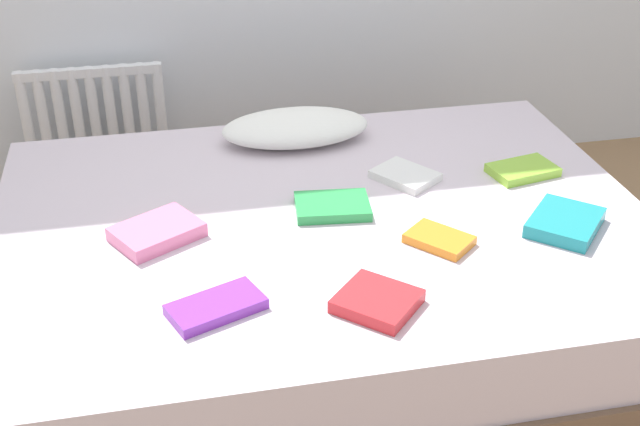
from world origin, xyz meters
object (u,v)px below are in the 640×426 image
at_px(textbook_red, 377,301).
at_px(textbook_white, 405,176).
at_px(textbook_purple, 216,307).
at_px(textbook_green, 332,206).
at_px(bed, 323,285).
at_px(pillow, 295,128).
at_px(textbook_lime, 523,170).
at_px(textbook_pink, 157,232).
at_px(textbook_orange, 439,239).
at_px(radiator, 96,126).
at_px(textbook_teal, 565,223).

height_order(textbook_red, textbook_white, textbook_red).
xyz_separation_m(textbook_purple, textbook_white, (0.67, 0.60, -0.00)).
bearing_deg(textbook_green, textbook_purple, -125.67).
xyz_separation_m(bed, textbook_green, (0.03, 0.02, 0.27)).
relative_size(pillow, textbook_red, 2.79).
relative_size(pillow, textbook_lime, 2.46).
relative_size(textbook_pink, textbook_lime, 1.11).
bearing_deg(textbook_orange, radiator, 174.17).
bearing_deg(textbook_white, bed, -95.49).
height_order(textbook_orange, textbook_teal, textbook_teal).
bearing_deg(radiator, textbook_pink, -79.69).
bearing_deg(pillow, textbook_green, -87.84).
distance_m(radiator, textbook_teal, 2.00).
distance_m(pillow, textbook_purple, 1.03).
bearing_deg(textbook_green, textbook_lime, 15.78).
bearing_deg(pillow, textbook_teal, -48.90).
bearing_deg(textbook_pink, bed, -25.95).
height_order(bed, textbook_green, textbook_green).
height_order(pillow, textbook_green, pillow).
xyz_separation_m(pillow, textbook_orange, (0.28, -0.76, -0.04)).
distance_m(textbook_purple, textbook_lime, 1.20).
bearing_deg(textbook_white, radiator, -170.18).
xyz_separation_m(textbook_teal, textbook_red, (-0.64, -0.26, -0.00)).
xyz_separation_m(textbook_green, textbook_red, (0.00, -0.50, 0.00)).
bearing_deg(textbook_orange, textbook_pink, -144.80).
height_order(textbook_red, textbook_lime, textbook_red).
distance_m(bed, radiator, 1.40).
xyz_separation_m(textbook_red, textbook_white, (0.27, 0.66, -0.00)).
height_order(textbook_lime, textbook_white, textbook_lime).
xyz_separation_m(radiator, textbook_lime, (1.42, -1.07, 0.17)).
xyz_separation_m(textbook_orange, textbook_red, (-0.25, -0.26, 0.00)).
relative_size(textbook_purple, textbook_pink, 1.00).
bearing_deg(textbook_pink, textbook_teal, -38.85).
distance_m(pillow, textbook_lime, 0.80).
bearing_deg(textbook_teal, textbook_purple, 142.83).
bearing_deg(textbook_red, textbook_pink, -177.16).
height_order(textbook_green, textbook_lime, textbook_green).
bearing_deg(textbook_teal, pillow, 83.08).
distance_m(bed, textbook_red, 0.55).
relative_size(textbook_purple, textbook_teal, 1.04).
bearing_deg(bed, pillow, 88.64).
bearing_deg(textbook_pink, radiator, 70.54).
distance_m(radiator, textbook_green, 1.41).
relative_size(radiator, textbook_lime, 2.77).
height_order(textbook_green, textbook_teal, textbook_teal).
relative_size(textbook_green, textbook_orange, 1.27).
bearing_deg(textbook_purple, textbook_lime, 5.96).
bearing_deg(bed, textbook_white, 29.82).
bearing_deg(pillow, textbook_orange, -70.14).
distance_m(bed, textbook_green, 0.27).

